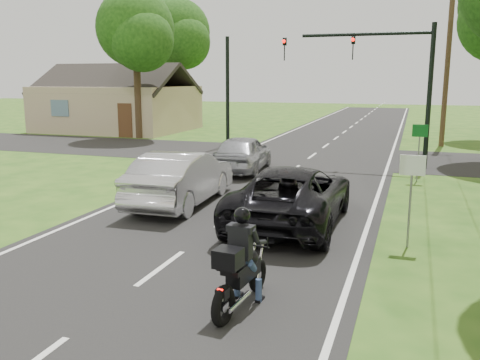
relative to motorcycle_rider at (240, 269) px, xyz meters
name	(u,v)px	position (x,y,z in m)	size (l,w,h in m)	color
ground	(161,268)	(-2.10, 1.19, -0.69)	(140.00, 140.00, 0.00)	#265016
road	(282,178)	(-2.10, 11.19, -0.68)	(8.00, 100.00, 0.01)	black
cross_road	(312,156)	(-2.10, 17.19, -0.68)	(60.00, 7.00, 0.01)	black
motorcycle_rider	(240,269)	(0.00, 0.00, 0.00)	(0.61, 2.03, 1.75)	black
dark_suv	(292,195)	(-0.34, 5.19, 0.09)	(2.56, 5.54, 1.54)	black
silver_sedan	(182,178)	(-3.99, 6.19, 0.14)	(1.72, 4.94, 1.63)	silver
silver_suv	(243,153)	(-4.02, 12.06, 0.08)	(1.78, 4.42, 1.51)	#A1A2A9
traffic_signal	(384,70)	(1.24, 15.19, 3.45)	(6.38, 0.44, 6.00)	black
signal_pole_far	(228,93)	(-7.30, 19.19, 2.31)	(0.20, 0.20, 6.00)	black
utility_pole_far	(448,54)	(4.10, 23.19, 4.40)	(1.60, 0.28, 10.00)	brown
sign_white	(412,179)	(2.60, 4.17, 0.91)	(0.55, 0.07, 2.12)	slate
sign_green	(420,139)	(2.80, 12.17, 0.91)	(0.55, 0.07, 2.12)	slate
tree_left_near	(137,32)	(-13.83, 20.98, 5.85)	(5.12, 4.96, 9.22)	#332316
tree_left_far	(179,36)	(-15.80, 30.95, 6.45)	(5.76, 5.58, 10.14)	#332316
house	(118,106)	(-18.10, 25.19, 1.08)	(10.20, 8.00, 4.84)	tan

